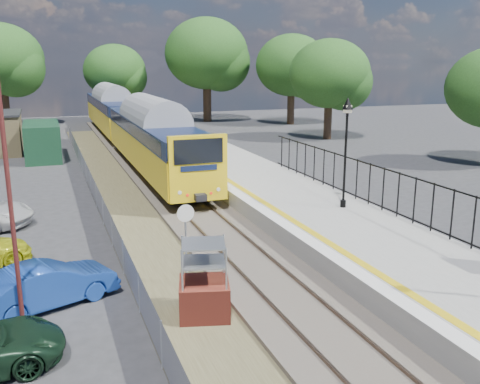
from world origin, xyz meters
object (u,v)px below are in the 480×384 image
speed_sign (186,232)px  victorian_lamp_north (347,127)px  carpark_lamp (7,170)px  brick_plinth (204,281)px  train (128,120)px  car_blue (48,285)px

speed_sign → victorian_lamp_north: bearing=22.9°
victorian_lamp_north → carpark_lamp: size_ratio=0.61×
victorian_lamp_north → brick_plinth: bearing=-143.2°
train → car_blue: size_ratio=10.40×
speed_sign → car_blue: (-4.08, 0.11, -1.17)m
speed_sign → brick_plinth: bearing=-94.5°
car_blue → carpark_lamp: bearing=125.6°
brick_plinth → car_blue: size_ratio=0.56×
train → speed_sign: train is taller
car_blue → speed_sign: bearing=-113.5°
brick_plinth → carpark_lamp: (-4.71, 1.15, 3.22)m
train → brick_plinth: train is taller
victorian_lamp_north → speed_sign: victorian_lamp_north is taller
victorian_lamp_north → train: victorian_lamp_north is taller
brick_plinth → carpark_lamp: carpark_lamp is taller
speed_sign → car_blue: bearing=175.5°
victorian_lamp_north → carpark_lamp: carpark_lamp is taller
victorian_lamp_north → carpark_lamp: (-12.57, -4.73, -0.03)m
brick_plinth → speed_sign: size_ratio=0.82×
speed_sign → train: bearing=82.0°
victorian_lamp_north → train: size_ratio=0.11×
speed_sign → carpark_lamp: 5.45m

